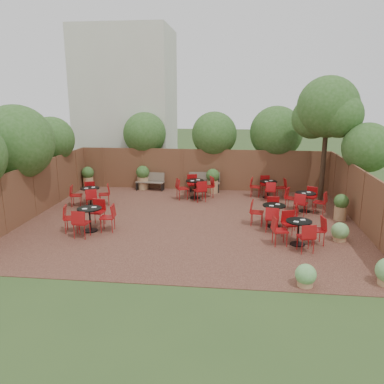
# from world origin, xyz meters

# --- Properties ---
(ground) EXTENTS (80.00, 80.00, 0.00)m
(ground) POSITION_xyz_m (0.00, 0.00, 0.00)
(ground) COLOR #354F23
(ground) RESTS_ON ground
(courtyard_paving) EXTENTS (12.00, 10.00, 0.02)m
(courtyard_paving) POSITION_xyz_m (0.00, 0.00, 0.01)
(courtyard_paving) COLOR #3C1E18
(courtyard_paving) RESTS_ON ground
(fence_back) EXTENTS (12.00, 0.08, 2.00)m
(fence_back) POSITION_xyz_m (0.00, 5.00, 1.00)
(fence_back) COLOR brown
(fence_back) RESTS_ON ground
(fence_left) EXTENTS (0.08, 10.00, 2.00)m
(fence_left) POSITION_xyz_m (-6.00, 0.00, 1.00)
(fence_left) COLOR brown
(fence_left) RESTS_ON ground
(fence_right) EXTENTS (0.08, 10.00, 2.00)m
(fence_right) POSITION_xyz_m (6.00, 0.00, 1.00)
(fence_right) COLOR brown
(fence_right) RESTS_ON ground
(neighbour_building) EXTENTS (5.00, 4.00, 8.00)m
(neighbour_building) POSITION_xyz_m (-4.50, 8.00, 4.00)
(neighbour_building) COLOR beige
(neighbour_building) RESTS_ON ground
(overhang_foliage) EXTENTS (15.45, 10.77, 2.77)m
(overhang_foliage) POSITION_xyz_m (-2.33, 2.49, 2.72)
(overhang_foliage) COLOR #2B521A
(overhang_foliage) RESTS_ON ground
(courtyard_tree) EXTENTS (2.68, 2.58, 5.29)m
(courtyard_tree) POSITION_xyz_m (5.24, 3.10, 3.89)
(courtyard_tree) COLOR black
(courtyard_tree) RESTS_ON courtyard_paving
(park_bench_left) EXTENTS (1.41, 0.55, 0.85)m
(park_bench_left) POSITION_xyz_m (-2.53, 4.62, 0.46)
(park_bench_left) COLOR brown
(park_bench_left) RESTS_ON courtyard_paving
(park_bench_right) EXTENTS (1.51, 0.59, 0.92)m
(park_bench_right) POSITION_xyz_m (0.11, 4.62, 0.49)
(park_bench_right) COLOR brown
(park_bench_right) RESTS_ON courtyard_paving
(bistro_tables) EXTENTS (10.40, 7.28, 0.94)m
(bistro_tables) POSITION_xyz_m (0.77, 0.93, 0.48)
(bistro_tables) COLOR black
(bistro_tables) RESTS_ON courtyard_paving
(planters) EXTENTS (11.72, 4.48, 1.17)m
(planters) POSITION_xyz_m (-1.13, 3.89, 0.62)
(planters) COLOR #A47D52
(planters) RESTS_ON courtyard_paving
(low_shrubs) EXTENTS (2.59, 3.76, 0.68)m
(low_shrubs) POSITION_xyz_m (4.75, -3.54, 0.32)
(low_shrubs) COLOR #A47D52
(low_shrubs) RESTS_ON courtyard_paving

